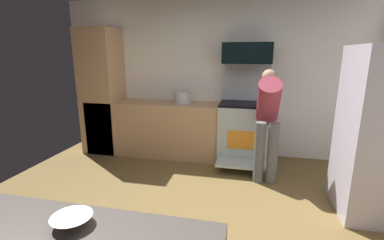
{
  "coord_description": "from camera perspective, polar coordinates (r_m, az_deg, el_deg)",
  "views": [
    {
      "loc": [
        0.64,
        -2.25,
        1.69
      ],
      "look_at": [
        0.07,
        0.3,
        1.05
      ],
      "focal_mm": 25.33,
      "sensor_mm": 36.0,
      "label": 1
    }
  ],
  "objects": [
    {
      "name": "microwave",
      "position": [
        4.31,
        11.56,
        13.63
      ],
      "size": [
        0.74,
        0.38,
        0.31
      ],
      "primitive_type": "cube",
      "color": "black",
      "rests_on": "oven_range"
    },
    {
      "name": "lower_cabinet_run",
      "position": [
        4.67,
        -7.13,
        -1.75
      ],
      "size": [
        2.4,
        0.6,
        0.9
      ],
      "primitive_type": "cube",
      "color": "tan",
      "rests_on": "ground"
    },
    {
      "name": "oven_range",
      "position": [
        4.38,
        10.79,
        -2.09
      ],
      "size": [
        0.76,
        0.98,
        1.54
      ],
      "color": "#AFBFBF",
      "rests_on": "ground"
    },
    {
      "name": "stock_pot",
      "position": [
        4.43,
        -2.11,
        4.74
      ],
      "size": [
        0.28,
        0.28,
        0.19
      ],
      "primitive_type": "cylinder",
      "color": "#B1B7B6",
      "rests_on": "lower_cabinet_run"
    },
    {
      "name": "mixing_bowl_prep",
      "position": [
        1.48,
        -23.95,
        -18.77
      ],
      "size": [
        0.19,
        0.19,
        0.05
      ],
      "primitive_type": "cone",
      "rotation": [
        3.14,
        0.0,
        0.0
      ],
      "color": "white",
      "rests_on": "counter_island"
    },
    {
      "name": "wall_back",
      "position": [
        4.65,
        4.71,
        8.9
      ],
      "size": [
        5.2,
        0.12,
        2.6
      ],
      "primitive_type": "cube",
      "color": "white",
      "rests_on": "ground"
    },
    {
      "name": "ground_plane",
      "position": [
        2.89,
        -2.84,
        -22.27
      ],
      "size": [
        5.2,
        4.8,
        0.02
      ],
      "primitive_type": "cube",
      "color": "brown"
    },
    {
      "name": "person_cook",
      "position": [
        3.75,
        15.65,
        0.73
      ],
      "size": [
        0.31,
        0.65,
        1.48
      ],
      "color": "#5B5B5B",
      "rests_on": "ground"
    },
    {
      "name": "cabinet_column",
      "position": [
        4.97,
        -18.31,
        5.67
      ],
      "size": [
        0.6,
        0.6,
        2.1
      ],
      "primitive_type": "cube",
      "color": "tan",
      "rests_on": "ground"
    }
  ]
}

